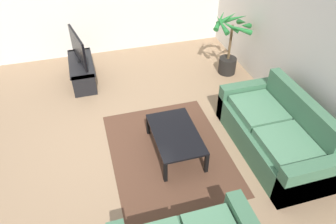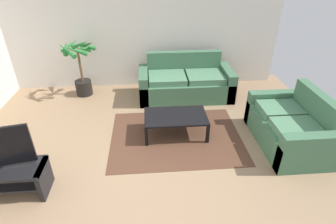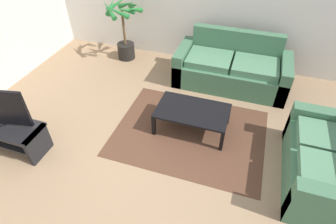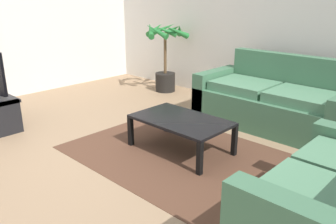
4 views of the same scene
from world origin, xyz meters
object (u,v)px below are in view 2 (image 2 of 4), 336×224
at_px(couch_loveseat, 290,128).
at_px(potted_palm, 81,69).
at_px(coffee_table, 176,118).
at_px(couch_main, 185,83).
at_px(tv_stand, 1,177).

relative_size(couch_loveseat, potted_palm, 1.22).
xyz_separation_m(coffee_table, potted_palm, (-1.85, 1.67, 0.27)).
xyz_separation_m(couch_main, tv_stand, (-2.71, -2.57, -0.02)).
relative_size(coffee_table, potted_palm, 0.86).
xyz_separation_m(couch_main, potted_palm, (-2.21, 0.26, 0.29)).
bearing_deg(tv_stand, potted_palm, 79.98).
relative_size(couch_loveseat, coffee_table, 1.42).
height_order(couch_loveseat, tv_stand, couch_loveseat).
bearing_deg(tv_stand, coffee_table, 26.31).
height_order(couch_loveseat, potted_palm, potted_palm).
bearing_deg(tv_stand, couch_loveseat, 10.26).
bearing_deg(couch_main, tv_stand, -136.51).
bearing_deg(potted_palm, couch_main, -6.65).
height_order(tv_stand, coffee_table, tv_stand).
distance_m(couch_loveseat, coffee_table, 1.86).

